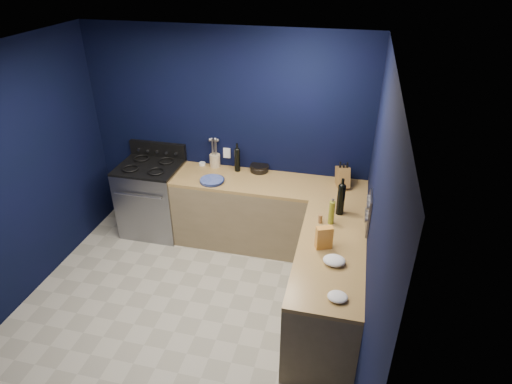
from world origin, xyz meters
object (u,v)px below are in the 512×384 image
(utensil_crock, at_px, (215,160))
(knife_block, at_px, (343,177))
(plate_stack, at_px, (212,181))
(crouton_bag, at_px, (324,238))
(gas_range, at_px, (153,199))

(utensil_crock, relative_size, knife_block, 0.71)
(plate_stack, relative_size, crouton_bag, 1.26)
(gas_range, bearing_deg, plate_stack, -8.80)
(utensil_crock, height_order, crouton_bag, crouton_bag)
(utensil_crock, bearing_deg, crouton_bag, -42.67)
(plate_stack, bearing_deg, utensil_crock, 102.44)
(plate_stack, distance_m, utensil_crock, 0.42)
(gas_range, distance_m, utensil_crock, 0.98)
(gas_range, distance_m, knife_block, 2.45)
(utensil_crock, bearing_deg, knife_block, -5.15)
(plate_stack, bearing_deg, crouton_bag, -34.75)
(gas_range, height_order, plate_stack, plate_stack)
(knife_block, xyz_separation_m, crouton_bag, (-0.09, -1.24, -0.00))
(gas_range, relative_size, crouton_bag, 4.13)
(gas_range, relative_size, utensil_crock, 5.59)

